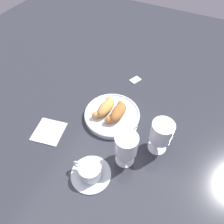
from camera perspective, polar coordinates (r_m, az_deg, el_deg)
ground_plane at (r=0.84m, az=-0.40°, el=-2.65°), size 2.20×2.20×0.00m
pastry_plate at (r=0.85m, az=0.00°, el=-0.77°), size 0.23×0.23×0.02m
croissant_large at (r=0.82m, az=1.53°, el=-0.05°), size 0.14×0.07×0.04m
croissant_small at (r=0.83m, az=-1.88°, el=1.25°), size 0.14×0.07×0.04m
coffee_cup_near at (r=0.71m, az=-6.06°, el=-15.88°), size 0.14×0.14×0.06m
juice_glass_left at (r=0.72m, az=13.40°, el=-5.71°), size 0.08×0.08×0.14m
juice_glass_right at (r=0.67m, az=3.90°, el=-9.27°), size 0.08×0.08×0.14m
sugar_packet at (r=1.01m, az=6.47°, el=8.83°), size 0.06×0.05×0.01m
folded_napkin at (r=0.85m, az=-16.99°, el=-5.08°), size 0.13×0.13×0.01m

